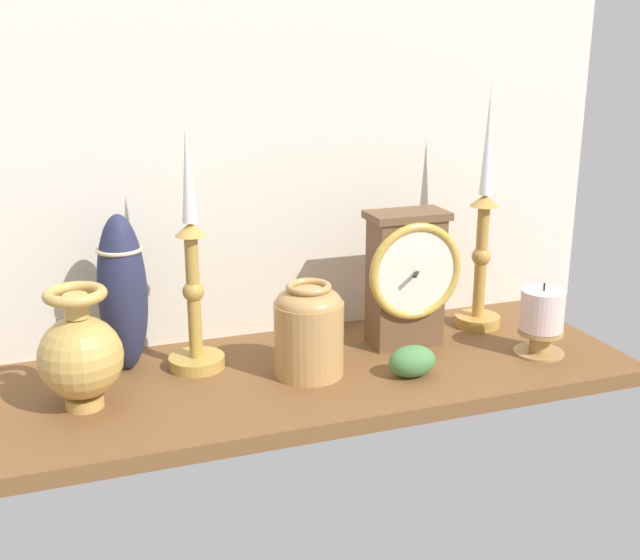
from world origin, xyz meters
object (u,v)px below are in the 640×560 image
mantel_clock (407,277)px  brass_vase_jar (308,328)px  tall_ceramic_vase (123,293)px  pillar_candle_front (541,320)px  candlestick_tall_left (193,289)px  brass_vase_bulbous (80,354)px  candlestick_tall_center (482,243)px

mantel_clock → brass_vase_jar: bearing=-162.7°
brass_vase_jar → tall_ceramic_vase: size_ratio=0.59×
mantel_clock → pillar_candle_front: 22.09cm
candlestick_tall_left → brass_vase_bulbous: (-17.10, -8.41, -4.74)cm
brass_vase_bulbous → tall_ceramic_vase: 14.10cm
brass_vase_bulbous → mantel_clock: bearing=6.9°
mantel_clock → candlestick_tall_center: (15.77, 3.96, 3.16)cm
candlestick_tall_center → pillar_candle_front: candlestick_tall_center is taller
brass_vase_jar → mantel_clock: bearing=17.3°
mantel_clock → tall_ceramic_vase: tall_ceramic_vase is taller
brass_vase_bulbous → brass_vase_jar: 32.35cm
pillar_candle_front → tall_ceramic_vase: 64.78cm
pillar_candle_front → tall_ceramic_vase: bearing=165.8°
mantel_clock → tall_ceramic_vase: (-44.07, 5.14, 0.56)cm
candlestick_tall_left → tall_ceramic_vase: bearing=163.5°
tall_ceramic_vase → candlestick_tall_left: bearing=-16.5°
candlestick_tall_left → brass_vase_bulbous: candlestick_tall_left is taller
candlestick_tall_center → mantel_clock: bearing=-165.9°
brass_vase_bulbous → pillar_candle_front: (69.61, -4.48, -2.10)cm
mantel_clock → brass_vase_jar: (-18.86, -5.87, -4.25)cm
candlestick_tall_center → candlestick_tall_left: bearing=-178.0°
pillar_candle_front → tall_ceramic_vase: tall_ceramic_vase is taller
pillar_candle_front → tall_ceramic_vase: (-62.48, 15.83, 6.45)cm
brass_vase_jar → pillar_candle_front: 37.62cm
brass_vase_bulbous → brass_vase_jar: (32.34, 0.35, -0.47)cm
candlestick_tall_left → brass_vase_bulbous: bearing=-153.8°
tall_ceramic_vase → brass_vase_bulbous: bearing=-122.1°
brass_vase_bulbous → brass_vase_jar: bearing=0.6°
tall_ceramic_vase → candlestick_tall_center: bearing=-1.1°
candlestick_tall_center → brass_vase_bulbous: candlestick_tall_center is taller
mantel_clock → candlestick_tall_center: 16.56cm
candlestick_tall_center → brass_vase_jar: bearing=-164.2°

